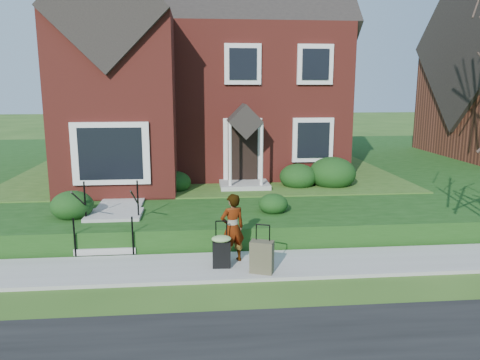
{
  "coord_description": "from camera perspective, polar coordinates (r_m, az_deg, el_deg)",
  "views": [
    {
      "loc": [
        -0.36,
        -9.59,
        3.89
      ],
      "look_at": [
        0.74,
        2.0,
        1.55
      ],
      "focal_mm": 35.0,
      "sensor_mm": 36.0,
      "label": 1
    }
  ],
  "objects": [
    {
      "name": "main_house",
      "position": [
        19.25,
        -5.12,
        15.39
      ],
      "size": [
        10.4,
        10.2,
        9.4
      ],
      "color": "maroon",
      "rests_on": "terrace"
    },
    {
      "name": "woman",
      "position": [
        10.29,
        -0.93,
        -5.86
      ],
      "size": [
        0.65,
        0.53,
        1.53
      ],
      "primitive_type": "imported",
      "rotation": [
        0.0,
        0.0,
        3.48
      ],
      "color": "#999999",
      "rests_on": "sidewalk"
    },
    {
      "name": "suitcase_black",
      "position": [
        10.08,
        -2.27,
        -8.47
      ],
      "size": [
        0.44,
        0.37,
        1.02
      ],
      "rotation": [
        0.0,
        0.0,
        -0.05
      ],
      "color": "black",
      "rests_on": "sidewalk"
    },
    {
      "name": "sidewalk",
      "position": [
        10.35,
        -3.06,
        -10.53
      ],
      "size": [
        60.0,
        1.6,
        0.08
      ],
      "primitive_type": "cube",
      "color": "#9E9B93",
      "rests_on": "ground"
    },
    {
      "name": "terrace",
      "position": [
        21.26,
        6.52,
        1.55
      ],
      "size": [
        44.0,
        20.0,
        0.6
      ],
      "primitive_type": "cube",
      "color": "#163E10",
      "rests_on": "ground"
    },
    {
      "name": "front_steps",
      "position": [
        12.13,
        -15.4,
        -5.43
      ],
      "size": [
        1.4,
        2.02,
        1.5
      ],
      "color": "#9E9B93",
      "rests_on": "ground"
    },
    {
      "name": "ground",
      "position": [
        10.36,
        -3.06,
        -10.73
      ],
      "size": [
        120.0,
        120.0,
        0.0
      ],
      "primitive_type": "plane",
      "color": "#2D5119",
      "rests_on": "ground"
    },
    {
      "name": "foundation_shrubs",
      "position": [
        14.78,
        -1.79,
        0.31
      ],
      "size": [
        9.91,
        4.41,
        1.09
      ],
      "color": "black",
      "rests_on": "terrace"
    },
    {
      "name": "suitcase_olive",
      "position": [
        9.82,
        2.68,
        -9.34
      ],
      "size": [
        0.54,
        0.42,
        1.03
      ],
      "rotation": [
        0.0,
        0.0,
        -0.37
      ],
      "color": "#4D4933",
      "rests_on": "sidewalk"
    },
    {
      "name": "walkway",
      "position": [
        15.11,
        -13.41,
        -1.43
      ],
      "size": [
        1.2,
        6.0,
        0.06
      ],
      "primitive_type": "cube",
      "color": "#9E9B93",
      "rests_on": "terrace"
    }
  ]
}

